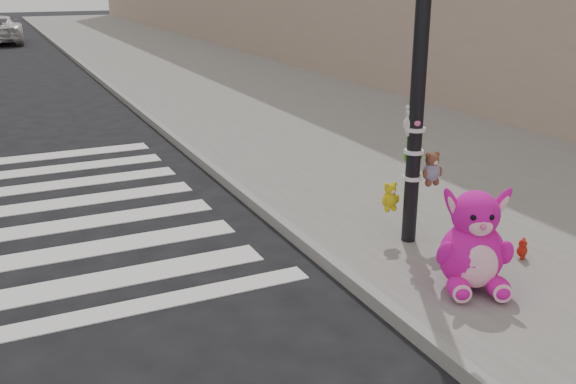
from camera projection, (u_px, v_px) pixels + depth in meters
name	position (u px, v px, depth m)	size (l,w,h in m)	color
sidewalk_near	(291.00, 106.00, 15.38)	(7.00, 80.00, 0.14)	slate
curb_edge	(148.00, 118.00, 13.99)	(0.12, 80.00, 0.15)	gray
signal_pole	(418.00, 95.00, 6.84)	(0.67, 0.49, 4.00)	black
pink_bunny	(473.00, 247.00, 6.11)	(0.88, 0.94, 1.04)	#E012A3
red_teddy	(522.00, 249.00, 6.84)	(0.16, 0.11, 0.23)	red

